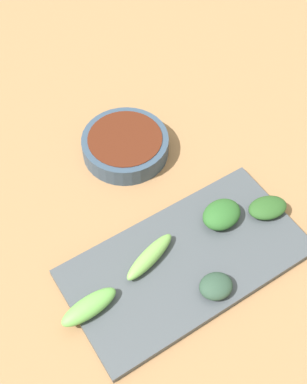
% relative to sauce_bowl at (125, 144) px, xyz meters
% --- Properties ---
extents(tabletop, '(2.10, 2.10, 0.02)m').
position_rel_sauce_bowl_xyz_m(tabletop, '(0.12, -0.02, -0.03)').
color(tabletop, '#986D45').
rests_on(tabletop, ground).
extents(sauce_bowl, '(0.14, 0.14, 0.04)m').
position_rel_sauce_bowl_xyz_m(sauce_bowl, '(0.00, 0.00, 0.00)').
color(sauce_bowl, '#324458').
rests_on(sauce_bowl, tabletop).
extents(serving_plate, '(0.18, 0.34, 0.01)m').
position_rel_sauce_bowl_xyz_m(serving_plate, '(0.23, -0.03, -0.01)').
color(serving_plate, '#42484E').
rests_on(serving_plate, tabletop).
extents(broccoli_leafy_0, '(0.05, 0.05, 0.02)m').
position_rel_sauce_bowl_xyz_m(broccoli_leafy_0, '(0.29, -0.03, 0.00)').
color(broccoli_leafy_0, '#2C4535').
rests_on(broccoli_leafy_0, serving_plate).
extents(broccoli_stalk_1, '(0.05, 0.10, 0.02)m').
position_rel_sauce_bowl_xyz_m(broccoli_stalk_1, '(0.20, -0.08, 0.00)').
color(broccoli_stalk_1, '#71AA4D').
rests_on(broccoli_stalk_1, serving_plate).
extents(broccoli_leafy_2, '(0.05, 0.07, 0.03)m').
position_rel_sauce_bowl_xyz_m(broccoli_leafy_2, '(0.20, 0.05, 0.01)').
color(broccoli_leafy_2, '#2A5D26').
rests_on(broccoli_leafy_2, serving_plate).
extents(broccoli_stalk_3, '(0.03, 0.08, 0.02)m').
position_rel_sauce_bowl_xyz_m(broccoli_stalk_3, '(0.22, -0.19, 0.00)').
color(broccoli_stalk_3, '#65A94B').
rests_on(broccoli_stalk_3, serving_plate).
extents(broccoli_leafy_4, '(0.05, 0.07, 0.02)m').
position_rel_sauce_bowl_xyz_m(broccoli_leafy_4, '(0.22, 0.11, 0.00)').
color(broccoli_leafy_4, '#2A5322').
rests_on(broccoli_leafy_4, serving_plate).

